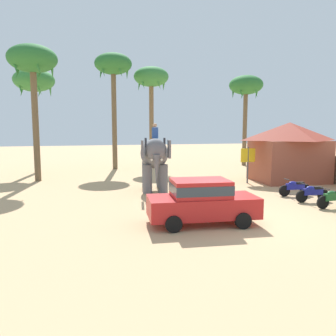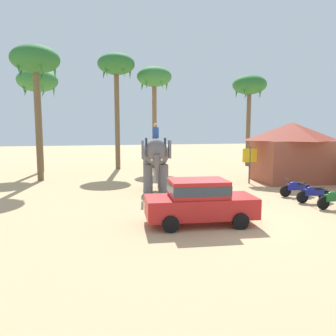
{
  "view_description": "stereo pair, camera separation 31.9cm",
  "coord_description": "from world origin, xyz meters",
  "px_view_note": "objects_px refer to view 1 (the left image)",
  "views": [
    {
      "loc": [
        -5.54,
        -11.41,
        3.6
      ],
      "look_at": [
        -1.35,
        4.56,
        1.6
      ],
      "focal_mm": 35.08,
      "sensor_mm": 36.0,
      "label": 1
    },
    {
      "loc": [
        -5.23,
        -11.48,
        3.6
      ],
      "look_at": [
        -1.35,
        4.56,
        1.6
      ],
      "focal_mm": 35.08,
      "sensor_mm": 36.0,
      "label": 2
    }
  ],
  "objects_px": {
    "palm_tree_near_hut": "(151,80)",
    "palm_tree_far_back": "(113,68)",
    "roadside_hut": "(289,150)",
    "elephant_with_mahout": "(155,157)",
    "motorcycle_far_in_row": "(295,187)",
    "palm_tree_behind_elephant": "(246,88)",
    "palm_tree_leaning_seaward": "(33,63)",
    "motorcycle_fourth_in_row": "(313,193)",
    "motorcycle_mid_row": "(334,198)",
    "car_sedan_foreground": "(202,200)",
    "signboard_yellow": "(248,158)",
    "palm_tree_left_of_road": "(34,83)"
  },
  "relations": [
    {
      "from": "car_sedan_foreground",
      "to": "palm_tree_leaning_seaward",
      "type": "distance_m",
      "value": 16.01
    },
    {
      "from": "car_sedan_foreground",
      "to": "elephant_with_mahout",
      "type": "height_order",
      "value": "elephant_with_mahout"
    },
    {
      "from": "palm_tree_far_back",
      "to": "motorcycle_far_in_row",
      "type": "bearing_deg",
      "value": -60.5
    },
    {
      "from": "palm_tree_leaning_seaward",
      "to": "car_sedan_foreground",
      "type": "bearing_deg",
      "value": -59.72
    },
    {
      "from": "palm_tree_behind_elephant",
      "to": "palm_tree_left_of_road",
      "type": "relative_size",
      "value": 1.04
    },
    {
      "from": "palm_tree_behind_elephant",
      "to": "palm_tree_leaning_seaward",
      "type": "relative_size",
      "value": 0.95
    },
    {
      "from": "motorcycle_far_in_row",
      "to": "palm_tree_leaning_seaward",
      "type": "bearing_deg",
      "value": 147.44
    },
    {
      "from": "car_sedan_foreground",
      "to": "palm_tree_left_of_road",
      "type": "relative_size",
      "value": 0.51
    },
    {
      "from": "car_sedan_foreground",
      "to": "motorcycle_mid_row",
      "type": "height_order",
      "value": "car_sedan_foreground"
    },
    {
      "from": "palm_tree_behind_elephant",
      "to": "signboard_yellow",
      "type": "relative_size",
      "value": 3.59
    },
    {
      "from": "roadside_hut",
      "to": "signboard_yellow",
      "type": "height_order",
      "value": "roadside_hut"
    },
    {
      "from": "motorcycle_fourth_in_row",
      "to": "palm_tree_far_back",
      "type": "height_order",
      "value": "palm_tree_far_back"
    },
    {
      "from": "motorcycle_mid_row",
      "to": "palm_tree_leaning_seaward",
      "type": "distance_m",
      "value": 19.62
    },
    {
      "from": "elephant_with_mahout",
      "to": "signboard_yellow",
      "type": "relative_size",
      "value": 1.66
    },
    {
      "from": "motorcycle_fourth_in_row",
      "to": "palm_tree_near_hut",
      "type": "relative_size",
      "value": 0.2
    },
    {
      "from": "palm_tree_leaning_seaward",
      "to": "signboard_yellow",
      "type": "height_order",
      "value": "palm_tree_leaning_seaward"
    },
    {
      "from": "motorcycle_far_in_row",
      "to": "motorcycle_fourth_in_row",
      "type": "bearing_deg",
      "value": -92.09
    },
    {
      "from": "palm_tree_behind_elephant",
      "to": "palm_tree_leaning_seaward",
      "type": "height_order",
      "value": "palm_tree_leaning_seaward"
    },
    {
      "from": "motorcycle_mid_row",
      "to": "palm_tree_behind_elephant",
      "type": "xyz_separation_m",
      "value": [
        4.33,
        16.81,
        6.98
      ]
    },
    {
      "from": "elephant_with_mahout",
      "to": "motorcycle_far_in_row",
      "type": "xyz_separation_m",
      "value": [
        6.92,
        -3.38,
        -1.53
      ]
    },
    {
      "from": "palm_tree_near_hut",
      "to": "motorcycle_far_in_row",
      "type": "bearing_deg",
      "value": -73.41
    },
    {
      "from": "car_sedan_foreground",
      "to": "signboard_yellow",
      "type": "relative_size",
      "value": 1.76
    },
    {
      "from": "motorcycle_mid_row",
      "to": "palm_tree_behind_elephant",
      "type": "height_order",
      "value": "palm_tree_behind_elephant"
    },
    {
      "from": "motorcycle_far_in_row",
      "to": "roadside_hut",
      "type": "xyz_separation_m",
      "value": [
        2.64,
        4.46,
        1.66
      ]
    },
    {
      "from": "palm_tree_near_hut",
      "to": "car_sedan_foreground",
      "type": "bearing_deg",
      "value": -96.22
    },
    {
      "from": "motorcycle_far_in_row",
      "to": "palm_tree_near_hut",
      "type": "relative_size",
      "value": 0.2
    },
    {
      "from": "car_sedan_foreground",
      "to": "palm_tree_behind_elephant",
      "type": "bearing_deg",
      "value": 58.02
    },
    {
      "from": "motorcycle_fourth_in_row",
      "to": "palm_tree_near_hut",
      "type": "xyz_separation_m",
      "value": [
        -4.52,
        16.82,
        7.54
      ]
    },
    {
      "from": "palm_tree_left_of_road",
      "to": "palm_tree_far_back",
      "type": "xyz_separation_m",
      "value": [
        6.36,
        0.67,
        1.57
      ]
    },
    {
      "from": "palm_tree_near_hut",
      "to": "palm_tree_far_back",
      "type": "height_order",
      "value": "palm_tree_far_back"
    },
    {
      "from": "elephant_with_mahout",
      "to": "palm_tree_leaning_seaward",
      "type": "distance_m",
      "value": 10.67
    },
    {
      "from": "motorcycle_far_in_row",
      "to": "palm_tree_left_of_road",
      "type": "bearing_deg",
      "value": 136.62
    },
    {
      "from": "palm_tree_far_back",
      "to": "signboard_yellow",
      "type": "height_order",
      "value": "palm_tree_far_back"
    },
    {
      "from": "car_sedan_foreground",
      "to": "motorcycle_mid_row",
      "type": "xyz_separation_m",
      "value": [
        6.68,
        0.83,
        -0.46
      ]
    },
    {
      "from": "motorcycle_far_in_row",
      "to": "palm_tree_far_back",
      "type": "xyz_separation_m",
      "value": [
        -8.12,
        14.35,
        8.27
      ]
    },
    {
      "from": "signboard_yellow",
      "to": "elephant_with_mahout",
      "type": "bearing_deg",
      "value": -170.65
    },
    {
      "from": "car_sedan_foreground",
      "to": "palm_tree_left_of_road",
      "type": "bearing_deg",
      "value": 114.42
    },
    {
      "from": "motorcycle_fourth_in_row",
      "to": "signboard_yellow",
      "type": "xyz_separation_m",
      "value": [
        -0.36,
        5.92,
        1.22
      ]
    },
    {
      "from": "roadside_hut",
      "to": "palm_tree_near_hut",
      "type": "bearing_deg",
      "value": 123.51
    },
    {
      "from": "motorcycle_fourth_in_row",
      "to": "motorcycle_far_in_row",
      "type": "height_order",
      "value": "same"
    },
    {
      "from": "motorcycle_far_in_row",
      "to": "palm_tree_far_back",
      "type": "distance_m",
      "value": 18.45
    },
    {
      "from": "palm_tree_behind_elephant",
      "to": "elephant_with_mahout",
      "type": "bearing_deg",
      "value": -136.62
    },
    {
      "from": "motorcycle_mid_row",
      "to": "motorcycle_far_in_row",
      "type": "distance_m",
      "value": 2.75
    },
    {
      "from": "palm_tree_left_of_road",
      "to": "palm_tree_leaning_seaward",
      "type": "distance_m",
      "value": 4.88
    },
    {
      "from": "motorcycle_fourth_in_row",
      "to": "motorcycle_far_in_row",
      "type": "relative_size",
      "value": 1.0
    },
    {
      "from": "elephant_with_mahout",
      "to": "motorcycle_fourth_in_row",
      "type": "xyz_separation_m",
      "value": [
        6.87,
        -4.84,
        -1.53
      ]
    },
    {
      "from": "palm_tree_far_back",
      "to": "roadside_hut",
      "type": "height_order",
      "value": "palm_tree_far_back"
    },
    {
      "from": "motorcycle_fourth_in_row",
      "to": "palm_tree_behind_elephant",
      "type": "distance_m",
      "value": 17.58
    },
    {
      "from": "motorcycle_mid_row",
      "to": "palm_tree_far_back",
      "type": "xyz_separation_m",
      "value": [
        -8.16,
        17.1,
        8.27
      ]
    },
    {
      "from": "motorcycle_mid_row",
      "to": "motorcycle_far_in_row",
      "type": "relative_size",
      "value": 1.0
    }
  ]
}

